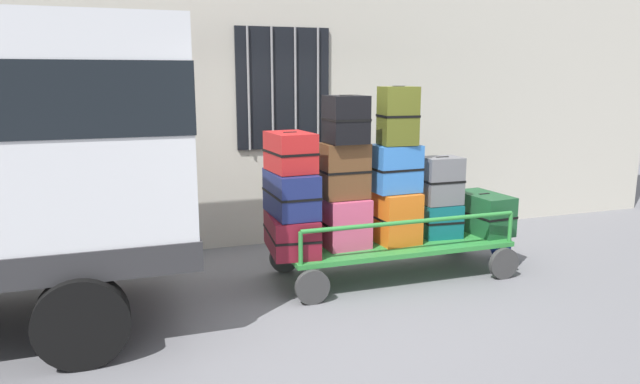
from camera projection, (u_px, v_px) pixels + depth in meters
name	position (u px, v px, depth m)	size (l,w,h in m)	color
ground_plane	(347.00, 301.00, 5.65)	(40.00, 40.00, 0.00)	slate
building_wall	(281.00, 49.00, 7.32)	(12.00, 0.38, 5.00)	beige
luggage_cart	(393.00, 246.00, 6.32)	(2.52, 1.04, 0.39)	#2D8438
cart_railing	(394.00, 215.00, 6.25)	(2.42, 0.90, 0.34)	#2D8438
suitcase_left_bottom	(291.00, 233.00, 5.92)	(0.54, 0.86, 0.38)	maroon
suitcase_left_middle	(291.00, 193.00, 5.84)	(0.42, 0.76, 0.45)	navy
suitcase_left_top	(290.00, 152.00, 5.76)	(0.44, 0.60, 0.40)	#B21E1E
suitcase_midleft_bottom	(344.00, 222.00, 6.07)	(0.49, 0.49, 0.52)	#CC4C72
suitcase_midleft_middle	(344.00, 171.00, 5.97)	(0.49, 0.36, 0.58)	brown
suitcase_midleft_top	(346.00, 119.00, 5.84)	(0.40, 0.41, 0.48)	black
suitcase_center_bottom	(393.00, 216.00, 6.27)	(0.48, 0.62, 0.55)	orange
suitcase_center_middle	(395.00, 168.00, 6.14)	(0.52, 0.42, 0.51)	#3372C6
suitcase_center_top	(398.00, 116.00, 6.00)	(0.39, 0.34, 0.61)	#4C5119
suitcase_midright_bottom	(441.00, 221.00, 6.42)	(0.45, 0.31, 0.38)	#0F5960
suitcase_midright_middle	(441.00, 180.00, 6.37)	(0.43, 0.32, 0.53)	slate
suitcase_right_bottom	(483.00, 213.00, 6.64)	(0.46, 0.74, 0.45)	#194C28
backpack	(500.00, 241.00, 6.91)	(0.27, 0.22, 0.44)	navy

